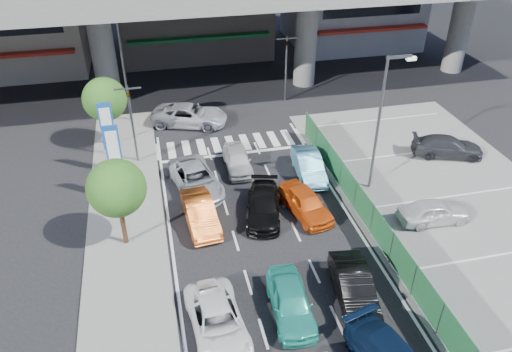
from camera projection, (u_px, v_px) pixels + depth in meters
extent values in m
plane|color=black|center=(282.00, 277.00, 23.18)|extent=(120.00, 120.00, 0.00)
cube|color=slate|center=(468.00, 218.00, 26.87)|extent=(12.00, 28.00, 0.06)
cube|color=slate|center=(127.00, 243.00, 25.11)|extent=(4.00, 30.00, 0.12)
cylinder|color=#62625E|center=(103.00, 52.00, 37.51)|extent=(1.80, 1.80, 8.00)
cylinder|color=#62625E|center=(306.00, 37.00, 40.51)|extent=(1.80, 1.80, 8.00)
cylinder|color=#62625E|center=(460.00, 26.00, 43.14)|extent=(1.80, 1.80, 8.00)
cube|color=#B12215|center=(6.00, 54.00, 40.67)|extent=(10.80, 1.60, 0.25)
cube|color=#125B26|center=(199.00, 37.00, 44.49)|extent=(12.60, 1.60, 0.25)
cube|color=#B12215|center=(371.00, 28.00, 46.68)|extent=(10.80, 1.60, 0.25)
cylinder|color=#595B60|center=(133.00, 125.00, 30.43)|extent=(0.14, 0.14, 5.20)
cube|color=#595B60|center=(127.00, 89.00, 29.12)|extent=(1.60, 0.08, 0.08)
imported|color=black|center=(128.00, 93.00, 29.29)|extent=(0.26, 1.24, 0.50)
cylinder|color=#595B60|center=(286.00, 69.00, 38.35)|extent=(0.14, 0.14, 5.20)
cube|color=#595B60|center=(287.00, 38.00, 37.05)|extent=(1.60, 0.08, 0.08)
imported|color=black|center=(287.00, 42.00, 37.21)|extent=(0.26, 1.24, 0.50)
cylinder|color=#595B60|center=(378.00, 127.00, 27.24)|extent=(0.16, 0.16, 8.00)
cube|color=#595B60|center=(399.00, 57.00, 25.23)|extent=(1.40, 0.15, 0.15)
cube|color=silver|center=(411.00, 59.00, 25.44)|extent=(0.50, 0.22, 0.18)
cylinder|color=#595B60|center=(124.00, 69.00, 34.52)|extent=(0.16, 0.16, 8.00)
cube|color=#595B60|center=(125.00, 11.00, 32.51)|extent=(1.40, 0.15, 0.15)
cube|color=silver|center=(136.00, 13.00, 32.73)|extent=(0.50, 0.22, 0.18)
cylinder|color=#595B60|center=(119.00, 183.00, 27.78)|extent=(0.10, 0.10, 2.20)
cube|color=#164998|center=(114.00, 151.00, 26.64)|extent=(0.80, 0.12, 3.00)
cube|color=white|center=(114.00, 151.00, 26.58)|extent=(0.60, 0.02, 2.40)
cylinder|color=#595B60|center=(113.00, 157.00, 30.16)|extent=(0.10, 0.10, 2.20)
cube|color=#164998|center=(107.00, 126.00, 29.02)|extent=(0.80, 0.12, 3.00)
cube|color=white|center=(107.00, 127.00, 28.96)|extent=(0.60, 0.02, 2.40)
cylinder|color=#382314|center=(123.00, 225.00, 24.49)|extent=(0.24, 0.24, 2.40)
sphere|color=#1F4C15|center=(116.00, 188.00, 23.30)|extent=(2.80, 2.80, 2.80)
cylinder|color=#382314|center=(110.00, 130.00, 32.93)|extent=(0.24, 0.24, 2.40)
sphere|color=#1F4C15|center=(105.00, 99.00, 31.74)|extent=(2.80, 2.80, 2.80)
imported|color=white|center=(217.00, 321.00, 20.16)|extent=(2.43, 4.70, 1.27)
imported|color=teal|center=(291.00, 302.00, 20.97)|extent=(1.86, 4.14, 1.38)
imported|color=black|center=(354.00, 287.00, 21.71)|extent=(2.01, 4.35, 1.38)
imported|color=orange|center=(200.00, 213.00, 26.14)|extent=(1.81, 4.30, 1.38)
imported|color=black|center=(264.00, 206.00, 26.77)|extent=(2.84, 4.69, 1.27)
imported|color=#D04D10|center=(306.00, 203.00, 26.92)|extent=(2.45, 4.30, 1.38)
imported|color=#AFB2B8|center=(196.00, 179.00, 28.87)|extent=(3.19, 5.31, 1.38)
imported|color=silver|center=(238.00, 160.00, 30.78)|extent=(1.65, 3.86, 1.30)
imported|color=#559FC2|center=(309.00, 166.00, 30.11)|extent=(1.82, 4.30, 1.38)
imported|color=silver|center=(190.00, 115.00, 35.82)|extent=(5.88, 4.11, 1.49)
imported|color=silver|center=(434.00, 211.00, 26.25)|extent=(3.87, 1.70, 1.30)
imported|color=#2E2E33|center=(447.00, 146.00, 32.07)|extent=(4.79, 3.16, 1.29)
cone|color=#DA4F0C|center=(351.00, 190.00, 28.45)|extent=(0.38, 0.38, 0.72)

